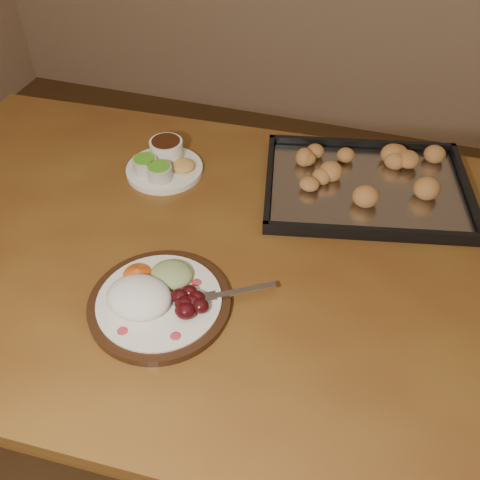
% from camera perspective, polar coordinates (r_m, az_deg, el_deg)
% --- Properties ---
extents(dining_table, '(1.54, 0.98, 0.75)m').
position_cam_1_polar(dining_table, '(1.12, -1.55, -4.59)').
color(dining_table, brown).
rests_on(dining_table, ground).
extents(dinner_plate, '(0.31, 0.25, 0.06)m').
position_cam_1_polar(dinner_plate, '(0.95, -8.87, -6.14)').
color(dinner_plate, black).
rests_on(dinner_plate, dining_table).
extents(condiment_saucer, '(0.18, 0.18, 0.06)m').
position_cam_1_polar(condiment_saucer, '(1.25, -8.17, 8.14)').
color(condiment_saucer, white).
rests_on(condiment_saucer, dining_table).
extents(baking_tray, '(0.50, 0.41, 0.05)m').
position_cam_1_polar(baking_tray, '(1.21, 13.36, 5.73)').
color(baking_tray, black).
rests_on(baking_tray, dining_table).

